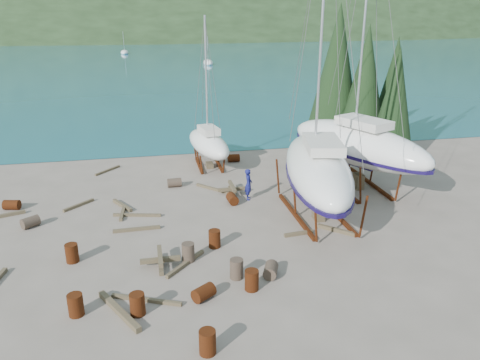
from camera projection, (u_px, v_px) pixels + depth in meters
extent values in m
plane|color=#685D52|center=(233.00, 237.00, 23.83)|extent=(600.00, 600.00, 0.00)
plane|color=#196181|center=(144.00, 28.00, 313.70)|extent=(700.00, 700.00, 0.00)
ellipsoid|color=#202F17|center=(144.00, 27.00, 318.30)|extent=(800.00, 360.00, 110.00)
cube|color=beige|center=(99.00, 33.00, 194.16)|extent=(6.00, 5.00, 4.00)
cube|color=#A54C2D|center=(99.00, 26.00, 193.21)|extent=(6.60, 5.60, 1.60)
cube|color=beige|center=(218.00, 32.00, 203.72)|extent=(6.00, 5.00, 4.00)
cube|color=#A54C2D|center=(218.00, 25.00, 202.76)|extent=(6.60, 5.60, 1.60)
cylinder|color=black|center=(359.00, 145.00, 36.98)|extent=(0.36, 0.36, 1.60)
cone|color=black|center=(365.00, 81.00, 35.27)|extent=(3.60, 3.60, 8.40)
cylinder|color=black|center=(389.00, 153.00, 35.47)|extent=(0.36, 0.36, 1.36)
cone|color=black|center=(395.00, 97.00, 34.02)|extent=(3.06, 3.06, 7.14)
cylinder|color=black|center=(332.00, 138.00, 38.50)|extent=(0.36, 0.36, 1.84)
cone|color=black|center=(337.00, 67.00, 36.53)|extent=(4.14, 4.14, 9.66)
cylinder|color=black|center=(388.00, 141.00, 38.50)|extent=(0.36, 0.36, 1.44)
cone|color=black|center=(394.00, 86.00, 36.97)|extent=(3.24, 3.24, 7.56)
ellipsoid|color=white|center=(208.00, 63.00, 99.22)|extent=(2.00, 5.00, 1.40)
cylinder|color=silver|center=(208.00, 49.00, 98.25)|extent=(0.08, 0.08, 5.00)
ellipsoid|color=white|center=(125.00, 53.00, 123.39)|extent=(2.00, 5.00, 1.40)
cylinder|color=silver|center=(124.00, 41.00, 122.42)|extent=(0.08, 0.08, 5.00)
ellipsoid|color=white|center=(317.00, 169.00, 25.36)|extent=(5.40, 11.46, 2.57)
cube|color=#140B3A|center=(320.00, 187.00, 25.14)|extent=(0.65, 1.99, 1.00)
cube|color=silver|center=(323.00, 144.00, 24.33)|extent=(2.41, 3.60, 0.50)
cylinder|color=silver|center=(323.00, 12.00, 23.13)|extent=(0.14, 0.14, 13.24)
cube|color=#5C2B0F|center=(296.00, 215.00, 26.05)|extent=(0.18, 6.07, 0.20)
cube|color=#5C2B0F|center=(334.00, 212.00, 26.48)|extent=(0.18, 6.07, 0.20)
cube|color=brown|center=(319.00, 211.00, 25.63)|extent=(0.50, 0.80, 0.97)
ellipsoid|color=white|center=(358.00, 144.00, 29.84)|extent=(7.30, 11.35, 2.60)
cube|color=#140B3A|center=(360.00, 160.00, 29.62)|extent=(1.02, 1.91, 1.00)
cube|color=silver|center=(364.00, 123.00, 28.80)|extent=(2.92, 3.72, 0.50)
cylinder|color=silver|center=(365.00, 12.00, 27.62)|extent=(0.14, 0.14, 13.18)
cube|color=#5C2B0F|center=(338.00, 185.00, 30.55)|extent=(0.18, 6.04, 0.20)
cube|color=#5C2B0F|center=(370.00, 183.00, 30.97)|extent=(0.18, 6.04, 0.20)
cube|color=brown|center=(358.00, 181.00, 30.12)|extent=(0.50, 0.80, 1.00)
ellipsoid|color=white|center=(208.00, 144.00, 34.07)|extent=(3.27, 6.87, 1.70)
cube|color=#140B3A|center=(209.00, 150.00, 33.90)|extent=(0.47, 1.21, 1.00)
cube|color=silver|center=(209.00, 130.00, 33.39)|extent=(1.49, 2.16, 0.50)
cylinder|color=silver|center=(206.00, 75.00, 32.70)|extent=(0.14, 0.14, 7.92)
cube|color=#5C2B0F|center=(199.00, 165.00, 34.48)|extent=(0.18, 3.63, 0.20)
cube|color=#5C2B0F|center=(219.00, 164.00, 34.75)|extent=(0.18, 3.63, 0.20)
cube|color=brown|center=(209.00, 165.00, 34.29)|extent=(0.50, 0.80, 0.35)
imported|color=#131656|center=(248.00, 184.00, 28.24)|extent=(0.61, 0.79, 1.93)
cylinder|color=#2D2823|center=(271.00, 270.00, 20.19)|extent=(0.87, 1.04, 0.58)
cylinder|color=#5C2B0F|center=(12.00, 205.00, 26.97)|extent=(0.99, 0.76, 0.58)
cylinder|color=#5C2B0F|center=(207.00, 342.00, 15.58)|extent=(0.58, 0.58, 0.88)
cylinder|color=#5C2B0F|center=(234.00, 158.00, 35.52)|extent=(0.90, 0.61, 0.58)
cylinder|color=#2D2823|center=(188.00, 252.00, 21.37)|extent=(0.58, 0.58, 0.88)
cylinder|color=#5C2B0F|center=(232.00, 199.00, 27.83)|extent=(0.65, 0.92, 0.58)
cylinder|color=#5C2B0F|center=(252.00, 280.00, 19.17)|extent=(0.58, 0.58, 0.88)
cylinder|color=#5C2B0F|center=(72.00, 253.00, 21.30)|extent=(0.58, 0.58, 0.88)
cylinder|color=#2D2823|center=(175.00, 183.00, 30.46)|extent=(0.91, 0.63, 0.58)
cylinder|color=#5C2B0F|center=(137.00, 304.00, 17.60)|extent=(0.58, 0.58, 0.88)
cylinder|color=#5C2B0F|center=(204.00, 293.00, 18.58)|extent=(1.05, 0.98, 0.58)
cylinder|color=#5C2B0F|center=(76.00, 305.00, 17.55)|extent=(0.58, 0.58, 0.88)
cylinder|color=#5C2B0F|center=(215.00, 239.00, 22.64)|extent=(0.58, 0.58, 0.88)
cylinder|color=#2D2823|center=(30.00, 222.00, 24.78)|extent=(1.05, 1.00, 0.58)
cylinder|color=#2D2823|center=(237.00, 269.00, 20.01)|extent=(0.58, 0.58, 0.88)
cube|color=brown|center=(108.00, 170.00, 33.45)|extent=(1.67, 1.84, 0.14)
cube|color=brown|center=(336.00, 230.00, 24.32)|extent=(1.60, 1.56, 0.19)
cube|color=brown|center=(5.00, 215.00, 26.07)|extent=(2.06, 0.85, 0.19)
cube|color=brown|center=(146.00, 300.00, 18.49)|extent=(2.75, 1.31, 0.15)
cube|color=brown|center=(122.00, 213.00, 26.34)|extent=(0.32, 1.86, 0.17)
cube|color=brown|center=(185.00, 264.00, 21.11)|extent=(1.92, 2.07, 0.16)
cube|color=brown|center=(299.00, 233.00, 23.96)|extent=(1.57, 0.35, 0.17)
cube|color=brown|center=(122.00, 205.00, 27.40)|extent=(1.18, 1.88, 0.19)
cube|color=brown|center=(213.00, 189.00, 29.97)|extent=(1.97, 2.12, 0.16)
cube|color=brown|center=(137.00, 215.00, 26.14)|extent=(2.65, 0.76, 0.15)
cube|color=brown|center=(137.00, 229.00, 24.45)|extent=(2.43, 0.23, 0.17)
cube|color=brown|center=(119.00, 311.00, 17.75)|extent=(1.69, 2.80, 0.23)
cube|color=brown|center=(79.00, 205.00, 27.46)|extent=(1.63, 1.58, 0.16)
cube|color=brown|center=(161.00, 264.00, 21.07)|extent=(0.20, 1.80, 0.20)
cube|color=brown|center=(160.00, 260.00, 21.00)|extent=(1.80, 0.20, 0.20)
cube|color=brown|center=(160.00, 256.00, 20.94)|extent=(0.20, 1.80, 0.20)
cube|color=brown|center=(232.00, 192.00, 29.38)|extent=(0.20, 1.80, 0.20)
cube|color=brown|center=(232.00, 189.00, 29.31)|extent=(1.80, 0.20, 0.20)
cube|color=brown|center=(232.00, 186.00, 29.24)|extent=(0.20, 1.80, 0.20)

